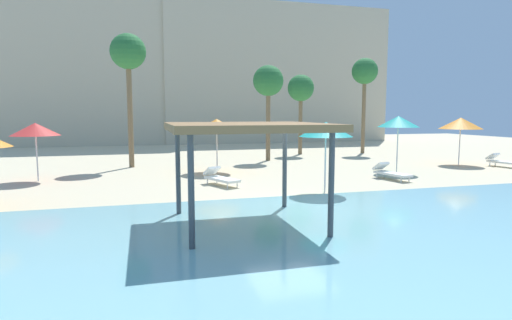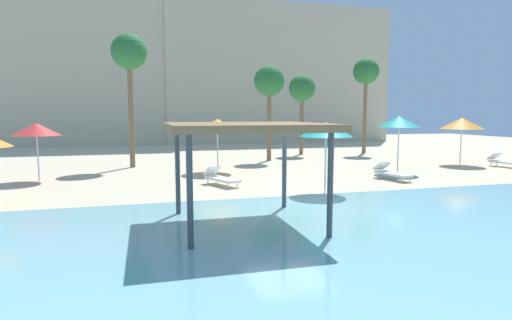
{
  "view_description": "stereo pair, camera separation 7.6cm",
  "coord_description": "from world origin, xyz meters",
  "px_view_note": "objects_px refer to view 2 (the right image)",
  "views": [
    {
      "loc": [
        -4.45,
        -12.03,
        2.94
      ],
      "look_at": [
        -0.55,
        2.0,
        1.3
      ],
      "focal_mm": 28.83,
      "sensor_mm": 36.0,
      "label": 1
    },
    {
      "loc": [
        -4.38,
        -12.05,
        2.94
      ],
      "look_at": [
        -0.55,
        2.0,
        1.3
      ],
      "focal_mm": 28.83,
      "sensor_mm": 36.0,
      "label": 2
    }
  ],
  "objects_px": {
    "lounge_chair_0": "(391,172)",
    "palm_tree_1": "(269,83)",
    "lounge_chair_2": "(220,177)",
    "lounge_chair_1": "(504,161)",
    "shade_pavilion": "(246,130)",
    "beach_umbrella_orange_0": "(462,123)",
    "palm_tree_3": "(366,74)",
    "palm_tree_2": "(302,90)",
    "palm_tree_0": "(129,55)",
    "beach_umbrella_teal_4": "(326,129)",
    "beach_umbrella_orange_2": "(217,125)",
    "beach_umbrella_teal_3": "(399,122)",
    "beach_umbrella_red_7": "(36,129)"
  },
  "relations": [
    {
      "from": "shade_pavilion",
      "to": "beach_umbrella_red_7",
      "type": "relative_size",
      "value": 1.55
    },
    {
      "from": "beach_umbrella_orange_2",
      "to": "palm_tree_1",
      "type": "distance_m",
      "value": 6.39
    },
    {
      "from": "lounge_chair_0",
      "to": "palm_tree_2",
      "type": "height_order",
      "value": "palm_tree_2"
    },
    {
      "from": "palm_tree_2",
      "to": "beach_umbrella_orange_0",
      "type": "bearing_deg",
      "value": -51.14
    },
    {
      "from": "beach_umbrella_teal_4",
      "to": "palm_tree_1",
      "type": "height_order",
      "value": "palm_tree_1"
    },
    {
      "from": "shade_pavilion",
      "to": "palm_tree_3",
      "type": "distance_m",
      "value": 22.08
    },
    {
      "from": "beach_umbrella_orange_2",
      "to": "palm_tree_2",
      "type": "xyz_separation_m",
      "value": [
        7.47,
        7.49,
        2.3
      ]
    },
    {
      "from": "beach_umbrella_red_7",
      "to": "lounge_chair_2",
      "type": "height_order",
      "value": "beach_umbrella_red_7"
    },
    {
      "from": "palm_tree_3",
      "to": "lounge_chair_2",
      "type": "bearing_deg",
      "value": -139.77
    },
    {
      "from": "beach_umbrella_orange_2",
      "to": "lounge_chair_2",
      "type": "xyz_separation_m",
      "value": [
        -0.58,
        -3.84,
        -2.03
      ]
    },
    {
      "from": "beach_umbrella_orange_2",
      "to": "beach_umbrella_teal_3",
      "type": "relative_size",
      "value": 0.95
    },
    {
      "from": "lounge_chair_0",
      "to": "palm_tree_3",
      "type": "bearing_deg",
      "value": 143.5
    },
    {
      "from": "beach_umbrella_teal_4",
      "to": "lounge_chair_2",
      "type": "relative_size",
      "value": 1.34
    },
    {
      "from": "beach_umbrella_orange_2",
      "to": "lounge_chair_2",
      "type": "height_order",
      "value": "beach_umbrella_orange_2"
    },
    {
      "from": "beach_umbrella_orange_0",
      "to": "beach_umbrella_orange_2",
      "type": "height_order",
      "value": "beach_umbrella_orange_0"
    },
    {
      "from": "beach_umbrella_orange_0",
      "to": "palm_tree_0",
      "type": "relative_size",
      "value": 0.38
    },
    {
      "from": "lounge_chair_2",
      "to": "palm_tree_1",
      "type": "relative_size",
      "value": 0.33
    },
    {
      "from": "lounge_chair_2",
      "to": "palm_tree_3",
      "type": "relative_size",
      "value": 0.28
    },
    {
      "from": "beach_umbrella_teal_3",
      "to": "lounge_chair_2",
      "type": "bearing_deg",
      "value": -171.89
    },
    {
      "from": "beach_umbrella_teal_3",
      "to": "lounge_chair_1",
      "type": "xyz_separation_m",
      "value": [
        6.95,
        0.29,
        -2.22
      ]
    },
    {
      "from": "palm_tree_0",
      "to": "palm_tree_1",
      "type": "bearing_deg",
      "value": 7.88
    },
    {
      "from": "beach_umbrella_orange_2",
      "to": "lounge_chair_0",
      "type": "height_order",
      "value": "beach_umbrella_orange_2"
    },
    {
      "from": "beach_umbrella_orange_2",
      "to": "beach_umbrella_red_7",
      "type": "distance_m",
      "value": 8.11
    },
    {
      "from": "beach_umbrella_red_7",
      "to": "palm_tree_1",
      "type": "bearing_deg",
      "value": 22.35
    },
    {
      "from": "beach_umbrella_red_7",
      "to": "palm_tree_0",
      "type": "height_order",
      "value": "palm_tree_0"
    },
    {
      "from": "lounge_chair_0",
      "to": "palm_tree_1",
      "type": "bearing_deg",
      "value": -172.42
    },
    {
      "from": "shade_pavilion",
      "to": "beach_umbrella_orange_0",
      "type": "height_order",
      "value": "beach_umbrella_orange_0"
    },
    {
      "from": "lounge_chair_2",
      "to": "beach_umbrella_teal_3",
      "type": "bearing_deg",
      "value": 74.08
    },
    {
      "from": "lounge_chair_1",
      "to": "palm_tree_3",
      "type": "xyz_separation_m",
      "value": [
        -3.31,
        9.34,
        5.55
      ]
    },
    {
      "from": "lounge_chair_1",
      "to": "lounge_chair_2",
      "type": "distance_m",
      "value": 16.34
    },
    {
      "from": "beach_umbrella_teal_4",
      "to": "palm_tree_1",
      "type": "relative_size",
      "value": 0.45
    },
    {
      "from": "beach_umbrella_red_7",
      "to": "palm_tree_3",
      "type": "bearing_deg",
      "value": 20.91
    },
    {
      "from": "lounge_chair_0",
      "to": "lounge_chair_2",
      "type": "relative_size",
      "value": 1.0
    },
    {
      "from": "lounge_chair_2",
      "to": "lounge_chair_1",
      "type": "bearing_deg",
      "value": 71.64
    },
    {
      "from": "beach_umbrella_orange_0",
      "to": "palm_tree_3",
      "type": "bearing_deg",
      "value": 102.44
    },
    {
      "from": "beach_umbrella_teal_3",
      "to": "beach_umbrella_red_7",
      "type": "relative_size",
      "value": 1.11
    },
    {
      "from": "beach_umbrella_orange_0",
      "to": "beach_umbrella_teal_3",
      "type": "distance_m",
      "value": 5.65
    },
    {
      "from": "lounge_chair_1",
      "to": "lounge_chair_0",
      "type": "bearing_deg",
      "value": -86.24
    },
    {
      "from": "beach_umbrella_red_7",
      "to": "palm_tree_1",
      "type": "xyz_separation_m",
      "value": [
        12.11,
        4.98,
        2.58
      ]
    },
    {
      "from": "shade_pavilion",
      "to": "lounge_chair_1",
      "type": "xyz_separation_m",
      "value": [
        16.7,
        7.9,
        -2.19
      ]
    },
    {
      "from": "beach_umbrella_orange_0",
      "to": "lounge_chair_1",
      "type": "distance_m",
      "value": 3.0
    },
    {
      "from": "lounge_chair_1",
      "to": "palm_tree_0",
      "type": "relative_size",
      "value": 0.27
    },
    {
      "from": "beach_umbrella_orange_2",
      "to": "beach_umbrella_red_7",
      "type": "xyz_separation_m",
      "value": [
        -8.08,
        -0.69,
        -0.09
      ]
    },
    {
      "from": "beach_umbrella_teal_4",
      "to": "palm_tree_1",
      "type": "bearing_deg",
      "value": 84.12
    },
    {
      "from": "lounge_chair_2",
      "to": "palm_tree_0",
      "type": "relative_size",
      "value": 0.27
    },
    {
      "from": "beach_umbrella_red_7",
      "to": "lounge_chair_0",
      "type": "bearing_deg",
      "value": -13.68
    },
    {
      "from": "beach_umbrella_red_7",
      "to": "palm_tree_0",
      "type": "bearing_deg",
      "value": 44.82
    },
    {
      "from": "beach_umbrella_orange_2",
      "to": "palm_tree_0",
      "type": "relative_size",
      "value": 0.37
    },
    {
      "from": "palm_tree_3",
      "to": "palm_tree_2",
      "type": "bearing_deg",
      "value": 175.65
    },
    {
      "from": "beach_umbrella_red_7",
      "to": "palm_tree_3",
      "type": "height_order",
      "value": "palm_tree_3"
    }
  ]
}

